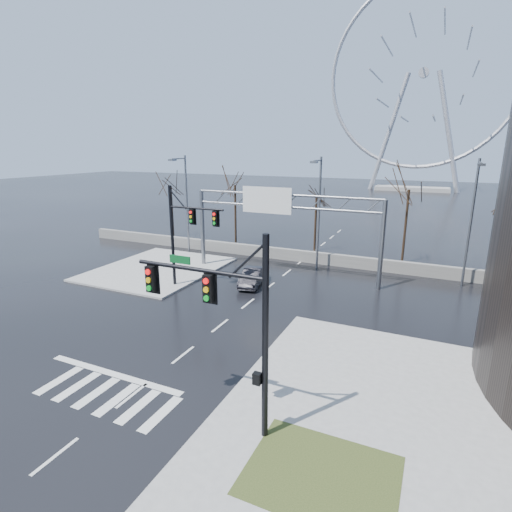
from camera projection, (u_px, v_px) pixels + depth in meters
The scene contains 18 objects.
ground at pixel (183, 355), 21.40m from camera, with size 260.00×260.00×0.00m, color black.
sidewalk_right_ext at pixel (381, 378), 19.12m from camera, with size 12.00×10.00×0.15m, color gray.
sidewalk_far at pixel (158, 269), 36.33m from camera, with size 10.00×12.00×0.15m, color gray.
grass_strip at pixel (321, 475), 13.36m from camera, with size 5.00×4.00×0.02m, color #2D3917.
barrier_wall at pixel (301, 256), 38.80m from camera, with size 52.00×0.50×1.10m, color slate.
signal_mast_near at pixel (231, 315), 14.51m from camera, with size 5.52×0.41×8.00m.
signal_mast_far at pixel (184, 228), 30.35m from camera, with size 4.72×0.41×8.00m.
sign_gantry at pixel (280, 216), 33.31m from camera, with size 16.36×0.40×7.60m.
streetlight_left at pixel (185, 197), 40.61m from camera, with size 0.50×2.55×10.00m.
streetlight_mid at pixel (318, 205), 34.98m from camera, with size 0.50×2.55×10.00m.
streetlight_right at pixel (472, 214), 30.16m from camera, with size 0.50×2.55×10.00m.
tree_far_left at pixel (171, 192), 48.22m from camera, with size 3.50×3.50×7.00m.
tree_left at pixel (235, 192), 44.06m from camera, with size 3.75×3.75×7.50m.
tree_center at pixel (316, 203), 41.53m from camera, with size 3.25×3.25×6.50m.
tree_right at pixel (408, 198), 36.77m from camera, with size 3.90×3.90×7.80m.
tree_far_right at pixel (507, 212), 34.20m from camera, with size 3.40×3.40×6.80m.
ferris_wheel at pixel (423, 81), 95.85m from camera, with size 45.00×6.00×50.91m.
car at pixel (252, 277), 32.11m from camera, with size 1.44×4.12×1.36m, color black.
Camera 1 is at (11.57, -15.87, 10.76)m, focal length 28.00 mm.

